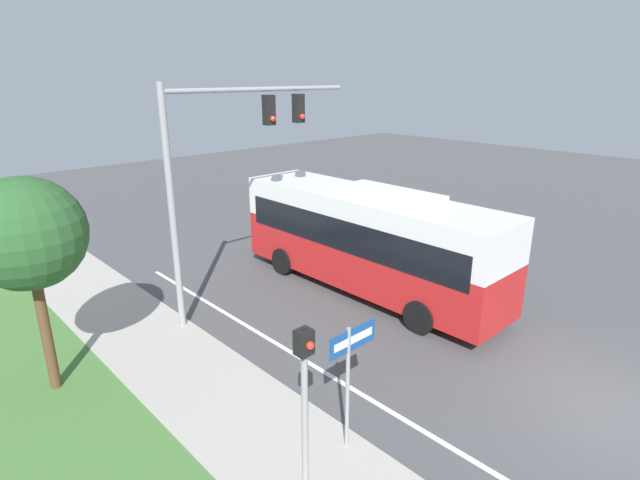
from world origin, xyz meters
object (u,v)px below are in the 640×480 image
at_px(signal_gantry, 228,153).
at_px(street_sign, 350,365).
at_px(bus, 367,236).
at_px(pedestrian_signal, 305,388).

relative_size(signal_gantry, street_sign, 2.56).
distance_m(bus, signal_gantry, 5.48).
xyz_separation_m(signal_gantry, street_sign, (-2.01, -6.91, -3.09)).
relative_size(bus, pedestrian_signal, 3.05).
bearing_deg(pedestrian_signal, bus, 34.88).
xyz_separation_m(pedestrian_signal, street_sign, (1.40, 0.26, -0.30)).
distance_m(bus, pedestrian_signal, 9.22).
height_order(bus, pedestrian_signal, bus).
xyz_separation_m(bus, pedestrian_signal, (-7.56, -5.27, 0.24)).
bearing_deg(pedestrian_signal, signal_gantry, 64.57).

